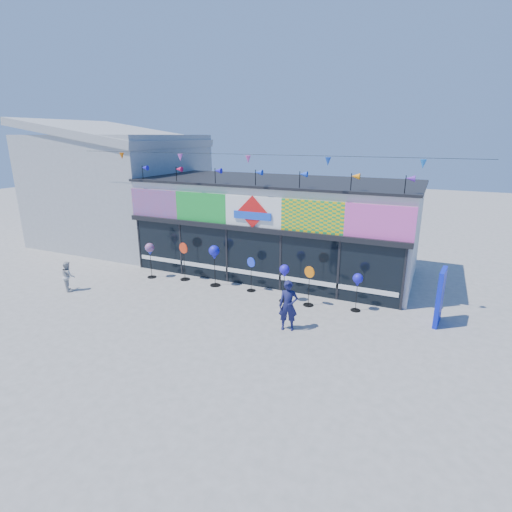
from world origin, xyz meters
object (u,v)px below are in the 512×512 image
Objects in this scene: spinner_0 at (150,250)px; spinner_6 at (358,281)px; child at (68,276)px; spinner_1 at (184,260)px; spinner_4 at (284,272)px; blue_sign at (440,297)px; adult_man at (288,306)px; spinner_3 at (251,273)px; spinner_5 at (309,285)px; spinner_2 at (214,254)px.

spinner_0 is 1.11× the size of spinner_6.
spinner_6 is at bearing -132.87° from child.
spinner_1 reaches higher than spinner_4.
spinner_0 is at bearing -178.73° from spinner_6.
blue_sign is 1.57× the size of child.
adult_man is 9.16m from child.
spinner_3 is 1.67m from spinner_4.
spinner_6 is (8.81, 0.20, -0.13)m from spinner_0.
spinner_0 is 3.35m from child.
spinner_3 reaches higher than spinner_6.
blue_sign is 1.22× the size of spinner_0.
blue_sign is 4.97m from adult_man.
spinner_6 is 2.91m from adult_man.
adult_man is at bearing -144.51° from child.
adult_man is at bearing -24.04° from spinner_1.
spinner_5 is 1.72m from spinner_6.
spinner_2 is 4.78m from adult_man.
spinner_5 is at bearing -131.87° from child.
spinner_2 reaches higher than spinner_3.
adult_man is (-1.70, -2.34, -0.29)m from spinner_6.
spinner_1 is at bearing -107.39° from child.
adult_man is (2.47, -2.52, 0.08)m from spinner_3.
spinner_3 is at bearing 4.56° from spinner_0.
blue_sign is 1.31× the size of spinner_4.
spinner_3 is at bearing -174.18° from blue_sign.
blue_sign is 1.15× the size of spinner_1.
spinner_4 reaches higher than spinner_3.
adult_man reaches higher than spinner_3.
spinner_3 is at bearing 3.08° from spinner_2.
spinner_2 is 5.79m from spinner_6.
spinner_1 is at bearing 178.70° from spinner_6.
spinner_2 reaches higher than adult_man.
spinner_4 is at bearing -179.52° from spinner_5.
spinner_4 reaches higher than spinner_6.
blue_sign is at bearing -0.14° from spinner_2.
spinner_0 is 7.16m from spinner_5.
spinner_0 is at bearing -174.67° from spinner_2.
blue_sign reaches higher than spinner_6.
spinner_3 is 1.00× the size of spinner_6.
spinner_2 reaches higher than spinner_6.
adult_man is (5.62, -2.51, -0.05)m from spinner_1.
spinner_4 is 1.20× the size of child.
blue_sign is at bearing -0.58° from spinner_1.
spinner_0 is at bearing 179.40° from spinner_4.
spinner_3 is (4.64, 0.37, -0.50)m from spinner_0.
spinner_3 is at bearing 164.41° from spinner_4.
spinner_3 is at bearing 117.31° from adult_man.
blue_sign is 8.43m from spinner_2.
child is (-13.49, -2.84, -0.35)m from blue_sign.
spinner_1 is 0.95× the size of spinner_2.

